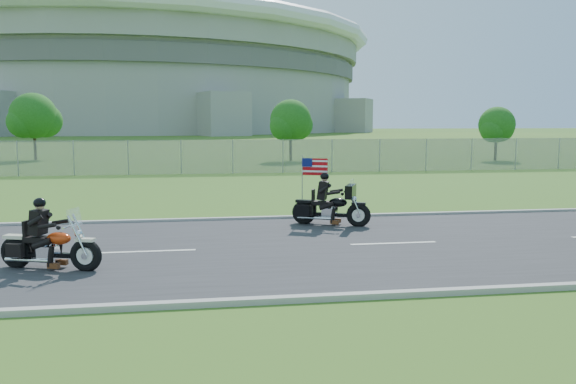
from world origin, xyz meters
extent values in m
plane|color=#2A591C|center=(0.00, 0.00, 0.00)|extent=(420.00, 420.00, 0.00)
cube|color=#28282B|center=(0.00, 0.00, 0.02)|extent=(120.00, 8.00, 0.04)
cube|color=#9E9B93|center=(0.00, 4.05, 0.05)|extent=(120.00, 0.18, 0.12)
cube|color=#9E9B93|center=(0.00, -4.05, 0.05)|extent=(120.00, 0.18, 0.12)
cube|color=gray|center=(-5.00, 20.00, 1.00)|extent=(60.00, 0.03, 2.00)
cylinder|color=#A3A099|center=(-20.00, 170.00, 10.00)|extent=(130.00, 130.00, 20.00)
cylinder|color=#605E5B|center=(-20.00, 170.00, 17.00)|extent=(132.00, 132.00, 4.00)
cylinder|color=#A3A099|center=(-20.00, 170.00, 23.00)|extent=(134.00, 134.00, 6.00)
torus|color=white|center=(-20.00, 170.00, 27.00)|extent=(140.40, 140.40, 4.40)
cylinder|color=#382316|center=(6.00, 30.00, 1.26)|extent=(0.22, 0.22, 2.52)
sphere|color=#1F5215|center=(6.00, 30.00, 3.15)|extent=(3.20, 3.20, 3.20)
sphere|color=#1F5215|center=(6.64, 30.48, 2.79)|extent=(2.40, 2.40, 2.40)
sphere|color=#1F5215|center=(5.44, 29.60, 2.70)|extent=(2.24, 2.24, 2.24)
cylinder|color=#382316|center=(-14.00, 34.00, 1.40)|extent=(0.22, 0.22, 2.80)
sphere|color=#1F5215|center=(-14.00, 34.00, 3.50)|extent=(3.60, 3.60, 3.60)
sphere|color=#1F5215|center=(-13.28, 34.54, 3.10)|extent=(2.70, 2.70, 2.70)
sphere|color=#1F5215|center=(-14.63, 33.55, 3.00)|extent=(2.52, 2.52, 2.52)
cylinder|color=#382316|center=(22.00, 28.00, 1.12)|extent=(0.22, 0.22, 2.24)
sphere|color=#1F5215|center=(22.00, 28.00, 2.80)|extent=(2.80, 2.80, 2.80)
sphere|color=#1F5215|center=(22.56, 28.42, 2.48)|extent=(2.10, 2.10, 2.10)
sphere|color=#1F5215|center=(21.51, 27.65, 2.40)|extent=(1.96, 1.96, 1.96)
torus|color=black|center=(-3.08, -1.54, 0.36)|extent=(0.71, 0.38, 0.69)
torus|color=black|center=(-4.58, -1.05, 0.36)|extent=(0.71, 0.38, 0.69)
ellipsoid|color=red|center=(-3.64, -1.36, 0.69)|extent=(0.59, 0.45, 0.26)
cube|color=black|center=(-4.10, -1.21, 0.65)|extent=(0.57, 0.43, 0.11)
cube|color=black|center=(-4.05, -1.22, 1.02)|extent=(0.33, 0.42, 0.51)
sphere|color=black|center=(-4.01, -1.24, 1.42)|extent=(0.32, 0.32, 0.25)
cube|color=silver|center=(-3.29, -1.48, 1.14)|extent=(0.17, 0.42, 0.37)
torus|color=black|center=(3.75, 2.36, 0.37)|extent=(0.72, 0.45, 0.72)
torus|color=black|center=(2.25, 3.03, 0.37)|extent=(0.72, 0.45, 0.72)
ellipsoid|color=black|center=(3.19, 2.61, 0.72)|extent=(0.62, 0.50, 0.27)
cube|color=black|center=(2.74, 2.81, 0.68)|extent=(0.60, 0.48, 0.12)
cube|color=black|center=(2.78, 2.79, 1.05)|extent=(0.37, 0.45, 0.53)
sphere|color=black|center=(2.82, 2.78, 1.47)|extent=(0.35, 0.35, 0.26)
cube|color=black|center=(3.53, 2.46, 1.05)|extent=(0.51, 0.79, 0.39)
cube|color=#B70C11|center=(2.59, 3.09, 1.73)|extent=(0.71, 0.33, 0.50)
camera|label=1|loc=(-0.64, -13.23, 3.09)|focal=35.00mm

